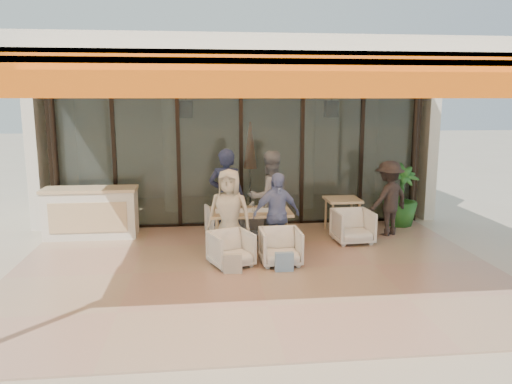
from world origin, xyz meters
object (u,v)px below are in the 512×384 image
chair_near_left (231,247)px  potted_palm (400,195)px  host_counter (91,213)px  diner_navy (226,196)px  chair_far_right (266,218)px  diner_periwinkle (276,215)px  chair_far_left (226,219)px  chair_near_right (280,245)px  side_chair (353,225)px  standing_woman (389,199)px  diner_grey (270,197)px  diner_cream (229,214)px  dining_table (250,214)px  side_table (343,203)px

chair_near_left → potted_palm: (3.88, 2.33, 0.36)m
host_counter → diner_navy: (2.70, -0.65, 0.40)m
chair_far_right → diner_periwinkle: size_ratio=0.48×
diner_periwinkle → chair_far_left: bearing=105.8°
chair_far_left → chair_near_left: (0.00, -1.90, -0.03)m
chair_near_right → side_chair: bearing=33.7°
chair_far_left → standing_woman: bearing=159.7°
diner_grey → standing_woman: 2.50m
side_chair → chair_near_left: bearing=-159.0°
diner_periwinkle → chair_far_right: bearing=74.9°
chair_far_left → diner_grey: size_ratio=0.40×
diner_navy → diner_cream: diner_navy is taller
dining_table → chair_far_right: 1.08m
chair_far_left → diner_navy: (0.00, -0.50, 0.57)m
chair_far_right → side_table: size_ratio=0.98×
host_counter → diner_grey: bearing=-10.3°
standing_woman → side_chair: bearing=-0.2°
diner_cream → side_chair: diner_cream is taller
potted_palm → diner_periwinkle: bearing=-149.0°
chair_far_right → chair_far_left: bearing=15.7°
chair_far_right → diner_periwinkle: (0.00, -1.40, 0.39)m
standing_woman → potted_palm: bearing=-154.4°
chair_far_left → diner_periwinkle: 1.68m
diner_cream → side_table: diner_cream is taller
chair_far_right → dining_table: bearing=81.4°
chair_near_left → diner_cream: diner_cream is taller
diner_navy → diner_grey: diner_navy is taller
diner_navy → side_table: 2.51m
chair_near_right → standing_woman: bearing=31.1°
diner_grey → diner_cream: 1.24m
host_counter → diner_periwinkle: 3.87m
chair_near_right → side_table: bearing=48.0°
diner_navy → side_table: size_ratio=2.51×
chair_far_left → diner_navy: size_ratio=0.39×
dining_table → chair_near_right: (0.43, -0.96, -0.34)m
chair_near_left → potted_palm: potted_palm is taller
host_counter → chair_near_right: (3.54, -2.05, -0.19)m
diner_periwinkle → dining_table: bearing=117.9°
chair_far_right → chair_near_right: 1.90m
diner_grey → diner_periwinkle: 0.91m
diner_periwinkle → potted_palm: bearing=15.9°
chair_near_left → side_chair: side_chair is taller
host_counter → diner_grey: 3.62m
diner_grey → potted_palm: size_ratio=1.30×
diner_cream → diner_periwinkle: size_ratio=1.05×
dining_table → diner_grey: (0.43, 0.44, 0.22)m
chair_far_left → chair_far_right: size_ratio=1.00×
side_chair → potted_palm: 1.89m
chair_near_left → side_table: bearing=16.1°
chair_far_left → side_chair: 2.57m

